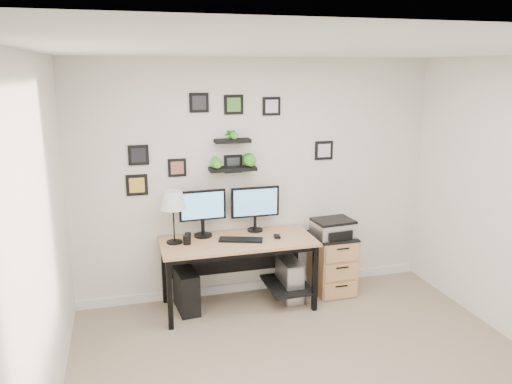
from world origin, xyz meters
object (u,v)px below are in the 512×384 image
object	(u,v)px
mug	(187,240)
monitor_left	(203,210)
pc_tower_black	(186,290)
pc_tower_grey	(290,279)
printer	(333,228)
monitor_right	(255,205)
file_cabinet	(332,263)
desk	(241,250)
table_lamp	(173,201)

from	to	relation	value
mug	monitor_left	bearing A→B (deg)	44.62
pc_tower_black	pc_tower_grey	distance (m)	1.14
printer	mug	bearing A→B (deg)	-178.38
printer	monitor_right	bearing A→B (deg)	167.84
monitor_right	file_cabinet	world-z (taller)	monitor_right
monitor_right	pc_tower_black	distance (m)	1.16
file_cabinet	desk	bearing A→B (deg)	-176.93
monitor_left	file_cabinet	world-z (taller)	monitor_left
table_lamp	file_cabinet	distance (m)	1.96
desk	mug	distance (m)	0.59
monitor_left	pc_tower_black	xyz separation A→B (m)	(-0.22, -0.14, -0.82)
monitor_left	monitor_right	size ratio (longest dim) A/B	0.94
mug	pc_tower_grey	bearing A→B (deg)	1.62
monitor_left	file_cabinet	size ratio (longest dim) A/B	0.75
monitor_right	table_lamp	bearing A→B (deg)	-170.54
table_lamp	file_cabinet	bearing A→B (deg)	0.19
monitor_left	pc_tower_grey	bearing A→B (deg)	-10.07
mug	printer	world-z (taller)	printer
desk	monitor_left	xyz separation A→B (m)	(-0.37, 0.17, 0.42)
monitor_right	printer	world-z (taller)	monitor_right
mug	pc_tower_black	distance (m)	0.58
desk	table_lamp	xyz separation A→B (m)	(-0.68, 0.05, 0.56)
monitor_left	pc_tower_grey	world-z (taller)	monitor_left
table_lamp	pc_tower_black	xyz separation A→B (m)	(0.10, -0.03, -0.97)
monitor_right	pc_tower_black	bearing A→B (deg)	-167.63
monitor_right	table_lamp	xyz separation A→B (m)	(-0.90, -0.15, 0.14)
printer	desk	bearing A→B (deg)	-178.94
pc_tower_black	file_cabinet	size ratio (longest dim) A/B	0.66
desk	pc_tower_grey	xyz separation A→B (m)	(0.56, 0.01, -0.40)
pc_tower_black	printer	xyz separation A→B (m)	(1.64, -0.01, 0.55)
monitor_right	printer	bearing A→B (deg)	-12.16
printer	table_lamp	bearing A→B (deg)	178.92
pc_tower_black	file_cabinet	world-z (taller)	file_cabinet
pc_tower_black	printer	world-z (taller)	printer
monitor_right	mug	xyz separation A→B (m)	(-0.78, -0.23, -0.25)
table_lamp	file_cabinet	world-z (taller)	table_lamp
pc_tower_black	file_cabinet	distance (m)	1.67
monitor_right	pc_tower_black	world-z (taller)	monitor_right
desk	pc_tower_black	bearing A→B (deg)	177.35
monitor_right	mug	world-z (taller)	monitor_right
table_lamp	pc_tower_black	size ratio (longest dim) A/B	1.24
desk	mug	size ratio (longest dim) A/B	17.51
file_cabinet	printer	distance (m)	0.44
pc_tower_black	printer	distance (m)	1.73
monitor_right	table_lamp	distance (m)	0.92
file_cabinet	printer	bearing A→B (deg)	-121.81
monitor_left	file_cabinet	distance (m)	1.62
monitor_left	pc_tower_black	world-z (taller)	monitor_left
monitor_left	file_cabinet	xyz separation A→B (m)	(1.45, -0.11, -0.71)
mug	file_cabinet	bearing A→B (deg)	2.93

